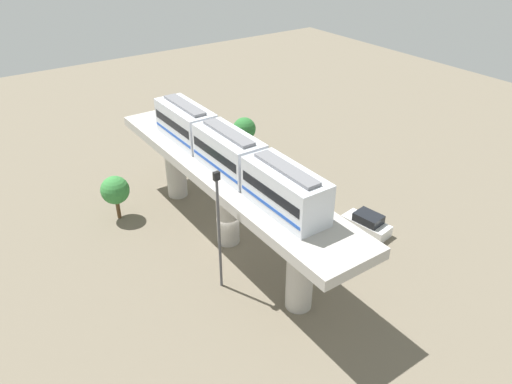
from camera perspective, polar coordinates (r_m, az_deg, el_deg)
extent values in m
plane|color=#706654|center=(41.75, -3.23, -5.74)|extent=(120.00, 120.00, 0.00)
cylinder|color=#B7B2AA|center=(47.18, -9.41, 2.98)|extent=(1.90, 1.90, 6.28)
cylinder|color=#B7B2AA|center=(39.96, -3.36, -2.11)|extent=(1.90, 1.90, 6.28)
cylinder|color=#B7B2AA|center=(33.82, 5.18, -9.18)|extent=(1.90, 1.90, 6.28)
cube|color=#B7B2AA|center=(38.16, -3.52, 2.37)|extent=(5.20, 28.85, 0.80)
cube|color=silver|center=(42.48, -8.23, 7.99)|extent=(2.60, 6.60, 3.00)
cube|color=black|center=(42.39, -8.26, 8.31)|extent=(2.64, 6.07, 0.70)
cube|color=#1947B2|center=(42.77, -8.16, 7.07)|extent=(2.64, 6.34, 0.24)
cube|color=slate|center=(41.89, -8.40, 10.04)|extent=(1.10, 5.61, 0.24)
cube|color=silver|center=(36.91, -3.20, 4.66)|extent=(2.60, 6.60, 3.00)
cube|color=black|center=(36.80, -3.21, 5.01)|extent=(2.64, 6.07, 0.70)
cube|color=#1947B2|center=(37.25, -3.16, 3.62)|extent=(2.64, 6.34, 0.24)
cube|color=slate|center=(36.23, -3.27, 6.96)|extent=(1.10, 5.61, 0.24)
cube|color=silver|center=(31.89, 3.45, 0.16)|extent=(2.60, 6.60, 3.00)
cube|color=black|center=(31.76, 3.47, 0.55)|extent=(2.64, 6.07, 0.70)
cube|color=#1947B2|center=(32.27, 3.41, -0.99)|extent=(2.64, 6.34, 0.24)
cube|color=slate|center=(31.10, 3.55, 2.73)|extent=(1.10, 5.61, 0.24)
cube|color=white|center=(43.72, 12.77, -3.88)|extent=(2.45, 4.43, 1.00)
cube|color=black|center=(43.16, 13.04, -3.00)|extent=(1.99, 2.53, 0.76)
cube|color=#B2B5BA|center=(44.91, 4.62, -2.11)|extent=(2.77, 4.51, 1.00)
cube|color=black|center=(44.35, 4.79, -1.24)|extent=(2.15, 2.63, 0.76)
cube|color=#284CB7|center=(50.04, 3.63, 1.63)|extent=(1.94, 4.26, 1.00)
cube|color=black|center=(49.52, 3.77, 2.45)|extent=(1.72, 2.35, 0.76)
cylinder|color=brown|center=(54.36, -1.35, 5.32)|extent=(0.36, 0.36, 2.94)
sphere|color=#2D7233|center=(53.47, -1.38, 7.41)|extent=(2.51, 2.51, 2.51)
cylinder|color=brown|center=(45.79, -15.86, -1.72)|extent=(0.36, 0.36, 2.20)
sphere|color=#38843D|center=(44.89, -16.19, 0.22)|extent=(2.55, 2.55, 2.55)
cylinder|color=#4C4C51|center=(34.59, -4.32, -5.17)|extent=(0.20, 0.20, 9.08)
cube|color=black|center=(32.00, -4.65, 1.88)|extent=(0.44, 0.28, 0.60)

